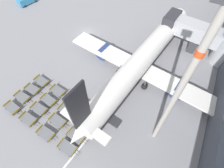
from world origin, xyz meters
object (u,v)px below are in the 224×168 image
baggage_dolly_row_near_col_d (67,148)px  baggage_dolly_row_mid_b_col_c (66,110)px  baggage_dolly_row_mid_a_col_c (58,121)px  baggage_dolly_row_far_col_c (76,102)px  baggage_dolly_row_far_col_d (95,113)px  baggage_dolly_row_mid_a_col_b (39,109)px  apron_light_mast (178,92)px  baggage_dolly_row_near_col_b (28,119)px  baggage_dolly_row_near_col_c (46,133)px  baggage_dolly_row_far_col_b (58,91)px  airplane (140,62)px  baggage_dolly_row_mid_b_col_a (33,89)px  baggage_dolly_row_mid_b_col_b (49,100)px  baggage_dolly_row_mid_a_col_d (76,136)px  baggage_dolly_row_mid_b_col_d (86,124)px  baggage_dolly_row_mid_a_col_a (22,97)px  baggage_dolly_row_far_col_a (42,81)px  baggage_dolly_row_near_col_a (12,108)px  service_van (27,0)px

baggage_dolly_row_near_col_d → baggage_dolly_row_mid_b_col_c: size_ratio=1.00×
baggage_dolly_row_mid_a_col_c → baggage_dolly_row_far_col_c: size_ratio=1.00×
baggage_dolly_row_near_col_d → baggage_dolly_row_far_col_d: bearing=83.1°
baggage_dolly_row_mid_a_col_b → baggage_dolly_row_far_col_d: same height
apron_light_mast → baggage_dolly_row_mid_b_col_c: bearing=-168.7°
baggage_dolly_row_near_col_d → baggage_dolly_row_near_col_b: bearing=174.6°
baggage_dolly_row_near_col_c → baggage_dolly_row_far_col_b: size_ratio=0.99×
airplane → baggage_dolly_row_far_col_c: size_ratio=10.78×
baggage_dolly_row_mid_b_col_a → baggage_dolly_row_mid_b_col_b: size_ratio=0.99×
baggage_dolly_row_mid_a_col_d → baggage_dolly_row_mid_b_col_d: same height
baggage_dolly_row_mid_a_col_b → baggage_dolly_row_mid_b_col_b: (0.30, 2.12, 0.00)m
baggage_dolly_row_far_col_c → baggage_dolly_row_mid_b_col_a: bearing=-170.8°
baggage_dolly_row_near_col_c → baggage_dolly_row_mid_a_col_a: (-8.09, 3.29, 0.00)m
baggage_dolly_row_mid_a_col_c → baggage_dolly_row_far_col_a: size_ratio=1.00×
baggage_dolly_row_mid_a_col_a → baggage_dolly_row_mid_b_col_b: bearing=20.0°
baggage_dolly_row_mid_a_col_c → baggage_dolly_row_far_col_a: same height
baggage_dolly_row_mid_a_col_c → baggage_dolly_row_mid_b_col_a: (-8.02, 2.89, 0.00)m
baggage_dolly_row_far_col_b → baggage_dolly_row_near_col_a: bearing=-127.0°
baggage_dolly_row_far_col_b → baggage_dolly_row_far_col_d: same height
baggage_dolly_row_near_col_c → apron_light_mast: size_ratio=0.15×
baggage_dolly_row_mid_b_col_b → baggage_dolly_row_far_col_b: same height
baggage_dolly_row_far_col_c → airplane: bearing=59.3°
service_van → baggage_dolly_row_mid_b_col_d: size_ratio=1.63×
baggage_dolly_row_mid_b_col_a → baggage_dolly_row_far_col_a: (0.24, 2.27, 0.00)m
baggage_dolly_row_near_col_a → baggage_dolly_row_far_col_d: bearing=23.1°
service_van → baggage_dolly_row_near_col_d: 44.45m
baggage_dolly_row_mid_a_col_d → baggage_dolly_row_far_col_b: 9.45m
baggage_dolly_row_mid_a_col_b → apron_light_mast: apron_light_mast is taller
apron_light_mast → baggage_dolly_row_mid_a_col_c: bearing=-160.7°
baggage_dolly_row_mid_a_col_d → baggage_dolly_row_far_col_d: 4.76m
baggage_dolly_row_mid_b_col_c → baggage_dolly_row_mid_b_col_b: bearing=177.4°
baggage_dolly_row_far_col_b → apron_light_mast: 22.01m
baggage_dolly_row_mid_a_col_c → apron_light_mast: size_ratio=0.16×
baggage_dolly_row_near_col_c → baggage_dolly_row_mid_a_col_a: 8.73m
baggage_dolly_row_far_col_a → baggage_dolly_row_far_col_b: bearing=-5.0°
baggage_dolly_row_mid_a_col_c → baggage_dolly_row_far_col_c: bearing=81.7°
baggage_dolly_row_near_col_a → apron_light_mast: apron_light_mast is taller
baggage_dolly_row_near_col_a → baggage_dolly_row_mid_a_col_a: size_ratio=1.01×
baggage_dolly_row_far_col_c → apron_light_mast: bearing=3.6°
service_van → baggage_dolly_row_mid_b_col_c: service_van is taller
baggage_dolly_row_mid_a_col_c → baggage_dolly_row_mid_b_col_b: (-3.88, 2.43, 0.00)m
airplane → baggage_dolly_row_near_col_d: 19.41m
baggage_dolly_row_mid_a_col_d → baggage_dolly_row_far_col_a: same height
baggage_dolly_row_near_col_d → baggage_dolly_row_mid_a_col_a: bearing=164.1°
baggage_dolly_row_mid_a_col_b → baggage_dolly_row_mid_b_col_b: size_ratio=0.99×
baggage_dolly_row_near_col_d → baggage_dolly_row_mid_a_col_c: 4.79m
baggage_dolly_row_near_col_c → baggage_dolly_row_near_col_a: bearing=173.6°
baggage_dolly_row_near_col_c → apron_light_mast: apron_light_mast is taller
baggage_dolly_row_mid_a_col_b → baggage_dolly_row_far_col_d: 9.64m
baggage_dolly_row_mid_b_col_d → baggage_dolly_row_far_col_a: 12.74m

